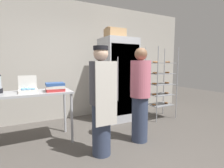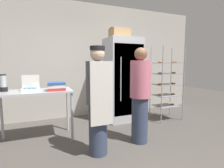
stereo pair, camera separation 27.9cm
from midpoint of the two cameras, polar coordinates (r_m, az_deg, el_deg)
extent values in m
plane|color=#4C4742|center=(2.72, 9.40, -23.05)|extent=(14.00, 14.00, 0.00)
cube|color=#ADA89E|center=(4.58, -6.40, 7.61)|extent=(6.40, 0.12, 2.85)
cube|color=#ADAFB5|center=(4.18, 5.35, 1.41)|extent=(0.78, 0.69, 1.93)
cube|color=#93959B|center=(3.88, 7.65, 1.27)|extent=(0.72, 0.02, 1.59)
cylinder|color=silver|center=(3.75, 5.03, 1.57)|extent=(0.02, 0.02, 0.95)
cylinder|color=#93969B|center=(4.04, 17.96, -0.46)|extent=(0.02, 0.02, 1.74)
cylinder|color=#93969B|center=(4.47, 24.10, -0.07)|extent=(0.02, 0.02, 1.74)
cylinder|color=#93969B|center=(4.38, 14.23, 0.19)|extent=(0.02, 0.02, 1.74)
cylinder|color=#93969B|center=(4.78, 20.26, 0.50)|extent=(0.02, 0.02, 1.74)
cube|color=gray|center=(4.50, 18.95, -6.70)|extent=(0.58, 0.41, 0.01)
torus|color=#AD6B38|center=(4.36, 16.96, -6.75)|extent=(0.10, 0.10, 0.03)
torus|color=#AD6B38|center=(4.62, 20.85, -6.15)|extent=(0.10, 0.10, 0.03)
cube|color=gray|center=(4.45, 19.08, -3.48)|extent=(0.58, 0.41, 0.01)
torus|color=#AD6B38|center=(4.31, 17.08, -3.43)|extent=(0.11, 0.11, 0.03)
torus|color=#AD6B38|center=(4.58, 20.98, -3.01)|extent=(0.11, 0.11, 0.03)
cube|color=gray|center=(4.41, 19.20, -0.20)|extent=(0.58, 0.41, 0.01)
torus|color=#AD6B38|center=(4.28, 17.19, -0.01)|extent=(0.11, 0.11, 0.03)
torus|color=#AD6B38|center=(4.54, 21.11, 0.21)|extent=(0.11, 0.11, 0.03)
cube|color=gray|center=(4.39, 19.33, 3.13)|extent=(0.58, 0.41, 0.01)
torus|color=#AD6B38|center=(4.26, 17.31, 3.43)|extent=(0.11, 0.11, 0.03)
torus|color=#AD6B38|center=(4.52, 21.25, 3.45)|extent=(0.11, 0.11, 0.03)
cube|color=gray|center=(4.38, 19.45, 6.47)|extent=(0.58, 0.41, 0.01)
torus|color=#AD6B38|center=(4.25, 17.43, 6.88)|extent=(0.12, 0.12, 0.04)
torus|color=#AD6B38|center=(4.52, 21.38, 6.70)|extent=(0.12, 0.12, 0.04)
cube|color=#ADAFB5|center=(3.22, -21.54, -2.39)|extent=(1.22, 0.61, 0.04)
cylinder|color=#ADAFB5|center=(3.12, -10.40, -10.63)|extent=(0.04, 0.04, 0.85)
cylinder|color=#ADAFB5|center=(3.61, -30.50, -9.09)|extent=(0.04, 0.04, 0.85)
cylinder|color=#ADAFB5|center=(3.62, -12.16, -8.27)|extent=(0.04, 0.04, 0.85)
cube|color=silver|center=(3.16, -22.74, -1.82)|extent=(0.28, 0.22, 0.05)
cube|color=silver|center=(3.26, -22.84, 0.81)|extent=(0.28, 0.01, 0.22)
torus|color=#669EC6|center=(3.12, -24.08, -1.29)|extent=(0.08, 0.08, 0.03)
torus|color=#669EC6|center=(3.11, -22.78, -1.24)|extent=(0.08, 0.08, 0.03)
torus|color=#669EC6|center=(3.11, -21.48, -1.18)|extent=(0.08, 0.08, 0.03)
torus|color=#669EC6|center=(3.20, -24.04, -1.10)|extent=(0.08, 0.08, 0.03)
torus|color=#669EC6|center=(3.20, -22.77, -1.05)|extent=(0.08, 0.08, 0.03)
cylinder|color=black|center=(3.35, -29.89, -1.52)|extent=(0.12, 0.12, 0.08)
cylinder|color=#B2BCC1|center=(3.33, -30.02, 0.77)|extent=(0.09, 0.09, 0.19)
cylinder|color=black|center=(3.33, -30.13, 2.60)|extent=(0.10, 0.10, 0.02)
cube|color=#B72D2D|center=(3.14, -15.26, -1.60)|extent=(0.30, 0.26, 0.05)
cube|color=silver|center=(3.14, -15.29, -0.72)|extent=(0.31, 0.27, 0.05)
cube|color=#2D5193|center=(3.13, -15.31, 0.13)|extent=(0.30, 0.26, 0.05)
cube|color=tan|center=(4.20, 4.45, 16.14)|extent=(0.42, 0.34, 0.21)
cube|color=#A58057|center=(4.22, 4.47, 17.70)|extent=(0.43, 0.18, 0.02)
cylinder|color=#333D56|center=(2.66, -1.49, -14.49)|extent=(0.27, 0.27, 0.77)
cylinder|color=#4C4C56|center=(2.50, -1.53, 0.43)|extent=(0.34, 0.34, 0.61)
sphere|color=beige|center=(2.49, -1.56, 9.83)|extent=(0.21, 0.21, 0.21)
cube|color=beige|center=(2.35, 0.03, -3.26)|extent=(0.32, 0.02, 0.88)
cylinder|color=black|center=(2.49, -1.57, 11.62)|extent=(0.21, 0.21, 0.06)
cylinder|color=#333D56|center=(3.10, 11.62, -11.42)|extent=(0.28, 0.28, 0.78)
cylinder|color=#C6667A|center=(2.96, 11.93, 1.55)|extent=(0.34, 0.34, 0.62)
sphere|color=brown|center=(2.96, 12.12, 9.58)|extent=(0.21, 0.21, 0.21)
camera|label=1|loc=(0.14, -87.37, 0.30)|focal=28.00mm
camera|label=2|loc=(0.14, 92.63, -0.30)|focal=28.00mm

